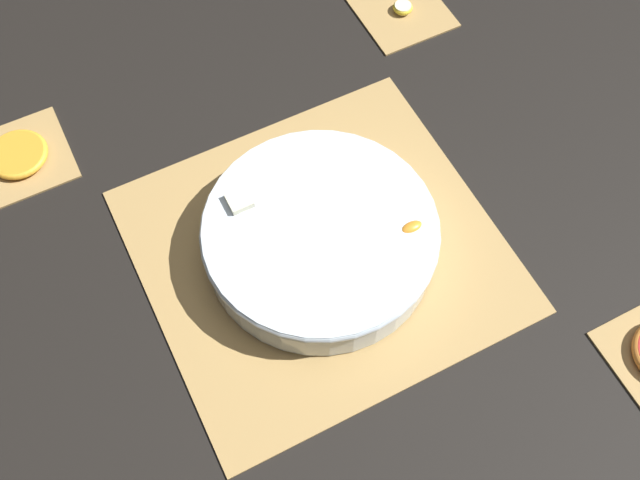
% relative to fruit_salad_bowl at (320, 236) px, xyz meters
% --- Properties ---
extents(ground_plane, '(6.00, 6.00, 0.00)m').
position_rel_fruit_salad_bowl_xyz_m(ground_plane, '(0.00, -0.00, -0.04)').
color(ground_plane, black).
extents(bamboo_mat_center, '(0.41, 0.39, 0.01)m').
position_rel_fruit_salad_bowl_xyz_m(bamboo_mat_center, '(0.00, -0.00, -0.03)').
color(bamboo_mat_center, '#A8844C').
rests_on(bamboo_mat_center, ground_plane).
extents(coaster_mat_far_left, '(0.12, 0.12, 0.01)m').
position_rel_fruit_salad_bowl_xyz_m(coaster_mat_far_left, '(-0.28, 0.30, -0.03)').
color(coaster_mat_far_left, '#A8844C').
rests_on(coaster_mat_far_left, ground_plane).
extents(coaster_mat_far_right, '(0.12, 0.12, 0.01)m').
position_rel_fruit_salad_bowl_xyz_m(coaster_mat_far_right, '(0.28, 0.30, -0.03)').
color(coaster_mat_far_right, '#A8844C').
rests_on(coaster_mat_far_right, ground_plane).
extents(fruit_salad_bowl, '(0.28, 0.28, 0.06)m').
position_rel_fruit_salad_bowl_xyz_m(fruit_salad_bowl, '(0.00, 0.00, 0.00)').
color(fruit_salad_bowl, silver).
rests_on(fruit_salad_bowl, bamboo_mat_center).
extents(orange_slice_whole, '(0.08, 0.08, 0.01)m').
position_rel_fruit_salad_bowl_xyz_m(orange_slice_whole, '(-0.28, 0.30, -0.03)').
color(orange_slice_whole, orange).
rests_on(orange_slice_whole, coaster_mat_far_left).
extents(banana_coin_single, '(0.03, 0.03, 0.01)m').
position_rel_fruit_salad_bowl_xyz_m(banana_coin_single, '(0.28, 0.30, -0.03)').
color(banana_coin_single, '#F4EABC').
rests_on(banana_coin_single, coaster_mat_far_right).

